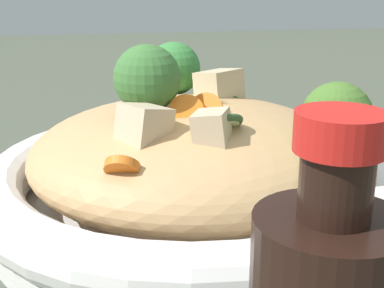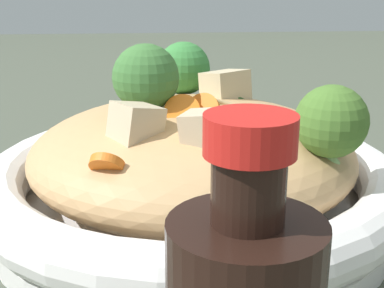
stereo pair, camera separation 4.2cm
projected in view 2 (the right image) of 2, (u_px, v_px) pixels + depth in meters
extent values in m
plane|color=#474E40|center=(192.00, 218.00, 0.44)|extent=(3.00, 3.00, 0.00)
cylinder|color=white|center=(192.00, 209.00, 0.44)|extent=(0.32, 0.32, 0.02)
torus|color=white|center=(192.00, 178.00, 0.43)|extent=(0.34, 0.34, 0.04)
ellipsoid|color=tan|center=(192.00, 154.00, 0.43)|extent=(0.26, 0.26, 0.08)
torus|color=tan|center=(203.00, 131.00, 0.39)|extent=(0.07, 0.07, 0.02)
torus|color=tan|center=(222.00, 118.00, 0.40)|extent=(0.07, 0.07, 0.02)
torus|color=tan|center=(193.00, 123.00, 0.45)|extent=(0.08, 0.08, 0.04)
cone|color=#9EBE72|center=(181.00, 97.00, 0.50)|extent=(0.02, 0.02, 0.02)
sphere|color=#377E3A|center=(181.00, 68.00, 0.49)|extent=(0.06, 0.06, 0.05)
cone|color=#99C175|center=(328.00, 159.00, 0.36)|extent=(0.03, 0.03, 0.02)
sphere|color=#456E2A|center=(331.00, 121.00, 0.35)|extent=(0.06, 0.06, 0.05)
cone|color=#A4C076|center=(147.00, 113.00, 0.41)|extent=(0.03, 0.03, 0.02)
sphere|color=#3C7035|center=(146.00, 77.00, 0.40)|extent=(0.07, 0.07, 0.05)
cylinder|color=orange|center=(182.00, 111.00, 0.39)|extent=(0.03, 0.03, 0.02)
cylinder|color=orange|center=(203.00, 110.00, 0.39)|extent=(0.03, 0.03, 0.02)
cylinder|color=orange|center=(321.00, 126.00, 0.40)|extent=(0.03, 0.02, 0.02)
cylinder|color=orange|center=(107.00, 165.00, 0.33)|extent=(0.02, 0.03, 0.02)
cylinder|color=beige|center=(228.00, 93.00, 0.47)|extent=(0.04, 0.04, 0.02)
torus|color=#275223|center=(228.00, 93.00, 0.47)|extent=(0.05, 0.05, 0.03)
cylinder|color=beige|center=(209.00, 126.00, 0.36)|extent=(0.04, 0.04, 0.02)
torus|color=#2E502B|center=(209.00, 126.00, 0.36)|extent=(0.04, 0.05, 0.02)
cube|color=#D0B592|center=(203.00, 130.00, 0.35)|extent=(0.03, 0.03, 0.03)
cube|color=#CAB68E|center=(225.00, 89.00, 0.46)|extent=(0.05, 0.05, 0.03)
cube|color=beige|center=(136.00, 124.00, 0.36)|extent=(0.04, 0.04, 0.03)
cylinder|color=black|center=(248.00, 189.00, 0.16)|extent=(0.02, 0.02, 0.02)
cylinder|color=red|center=(250.00, 135.00, 0.15)|extent=(0.03, 0.03, 0.01)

